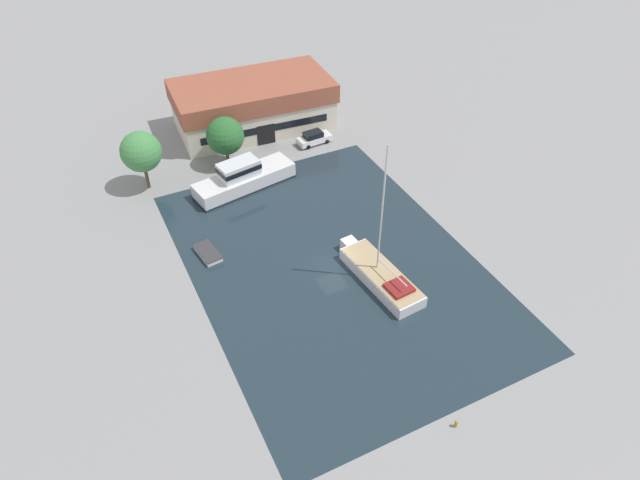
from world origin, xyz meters
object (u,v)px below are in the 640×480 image
Objects in this scene: parked_car at (314,138)px; motor_cruiser at (243,178)px; quay_tree_near_building at (225,136)px; warehouse_building at (253,104)px; sailboat_moored at (380,275)px; small_dinghy at (208,253)px; quay_tree_by_water at (141,152)px.

motor_cruiser is (-11.19, -5.10, 0.44)m from parked_car.
parked_car is 12.31m from motor_cruiser.
quay_tree_near_building is at bearing -94.40° from parked_car.
parked_car is at bearing -0.37° from quay_tree_near_building.
parked_car is at bearing -75.77° from motor_cruiser.
sailboat_moored is (-0.19, -32.13, -2.37)m from warehouse_building.
small_dinghy is at bearing -116.30° from quay_tree_near_building.
quay_tree_near_building reaches higher than motor_cruiser.
sailboat_moored reaches higher than motor_cruiser.
quay_tree_by_water is at bearing -88.35° from small_dinghy.
warehouse_building is 25.65m from small_dinghy.
sailboat_moored is 4.00× the size of small_dinghy.
small_dinghy is (-7.12, -9.19, -0.99)m from motor_cruiser.
parked_car is (5.03, -7.47, -2.27)m from warehouse_building.
warehouse_building is 14.12m from motor_cruiser.
warehouse_building is 32.22m from sailboat_moored.
quay_tree_by_water is at bearing -93.02° from parked_car.
sailboat_moored is at bearing 133.41° from small_dinghy.
warehouse_building is at bearing -150.07° from parked_car.
quay_tree_near_building is 11.63m from parked_car.
quay_tree_by_water is at bearing -149.84° from warehouse_building.
quay_tree_by_water reaches higher than small_dinghy.
quay_tree_by_water is at bearing 53.31° from motor_cruiser.
quay_tree_by_water is 21.09m from parked_car.
quay_tree_near_building is 0.50× the size of motor_cruiser.
warehouse_building is 9.28m from parked_car.
motor_cruiser is at bearing -135.98° from small_dinghy.
parked_car is 0.37× the size of motor_cruiser.
quay_tree_near_building is at bearing 2.62° from quay_tree_by_water.
warehouse_building is 9.67m from quay_tree_near_building.
motor_cruiser is at bearing -112.46° from warehouse_building.
quay_tree_near_building is 1.72× the size of small_dinghy.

